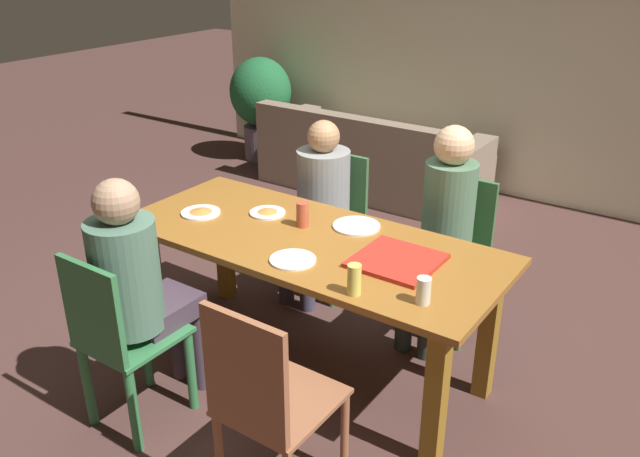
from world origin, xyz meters
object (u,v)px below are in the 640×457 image
at_px(potted_plant, 261,100).
at_px(person_0, 318,195).
at_px(person_2, 443,219).
at_px(drinking_glass_0, 354,280).
at_px(drinking_glass_1, 423,291).
at_px(plate_2, 356,226).
at_px(plate_3, 201,212).
at_px(chair_2, 451,244).
at_px(person_1, 138,282).
at_px(chair_3, 265,400).
at_px(pizza_box_0, 397,260).
at_px(chair_1, 120,341).
at_px(plate_0, 293,260).
at_px(couch, 370,163).
at_px(drinking_glass_2, 302,214).
at_px(chair_0, 331,213).
at_px(plate_1, 267,212).
at_px(dining_table, 309,259).

bearing_deg(potted_plant, person_0, -43.41).
xyz_separation_m(person_2, drinking_glass_0, (0.06, -1.05, 0.11)).
distance_m(drinking_glass_0, drinking_glass_1, 0.30).
distance_m(plate_2, plate_3, 0.88).
bearing_deg(potted_plant, chair_2, -31.99).
distance_m(person_1, chair_3, 0.90).
distance_m(pizza_box_0, plate_3, 1.19).
bearing_deg(chair_3, chair_1, -179.88).
height_order(pizza_box_0, potted_plant, potted_plant).
bearing_deg(plate_0, plate_3, 167.52).
height_order(chair_2, couch, chair_2).
relative_size(plate_3, drinking_glass_2, 1.61).
bearing_deg(person_0, drinking_glass_1, -38.63).
bearing_deg(chair_0, plate_1, -85.30).
height_order(dining_table, pizza_box_0, pizza_box_0).
relative_size(plate_0, couch, 0.11).
bearing_deg(person_0, potted_plant, 136.59).
xyz_separation_m(chair_2, pizza_box_0, (0.07, -0.83, 0.26)).
xyz_separation_m(chair_1, pizza_box_0, (0.94, 0.92, 0.31)).
bearing_deg(chair_3, couch, 114.26).
bearing_deg(drinking_glass_1, person_0, 141.37).
bearing_deg(chair_1, person_2, 61.59).
height_order(plate_2, drinking_glass_1, drinking_glass_1).
height_order(chair_2, drinking_glass_1, chair_2).
relative_size(person_0, chair_1, 1.24).
xyz_separation_m(plate_2, plate_3, (-0.81, -0.34, 0.00)).
bearing_deg(pizza_box_0, chair_2, 94.94).
xyz_separation_m(chair_2, drinking_glass_0, (0.06, -1.20, 0.32)).
bearing_deg(person_0, chair_0, 90.00).
distance_m(drinking_glass_2, potted_plant, 3.56).
xyz_separation_m(chair_1, couch, (-0.67, 3.41, -0.21)).
height_order(pizza_box_0, drinking_glass_0, drinking_glass_0).
distance_m(drinking_glass_0, potted_plant, 4.31).
bearing_deg(drinking_glass_2, chair_3, -61.47).
height_order(person_0, plate_3, person_0).
relative_size(pizza_box_0, drinking_glass_1, 3.18).
bearing_deg(person_2, chair_3, -90.00).
height_order(plate_2, couch, plate_2).
distance_m(pizza_box_0, plate_0, 0.50).
height_order(person_2, chair_3, person_2).
xyz_separation_m(chair_1, chair_2, (0.87, 1.75, 0.04)).
relative_size(plate_1, drinking_glass_1, 1.66).
height_order(chair_3, pizza_box_0, chair_3).
bearing_deg(person_2, drinking_glass_1, -70.21).
distance_m(plate_1, plate_3, 0.37).
distance_m(chair_1, potted_plant, 4.18).
xyz_separation_m(couch, potted_plant, (-1.44, 0.20, 0.35)).
distance_m(drinking_glass_1, potted_plant, 4.45).
height_order(plate_0, drinking_glass_0, drinking_glass_0).
bearing_deg(potted_plant, plate_0, -48.39).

